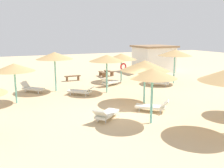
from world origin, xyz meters
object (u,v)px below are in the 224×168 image
(lounger_4, at_px, (32,88))
(bench_0, at_px, (109,72))
(bench_2, at_px, (102,73))
(lounger_3, at_px, (81,91))
(parasol_3, at_px, (107,58))
(lounger_1, at_px, (153,106))
(lounger_5, at_px, (106,114))
(lounger_7, at_px, (110,82))
(parasol_9, at_px, (14,68))
(parasol_7, at_px, (121,57))
(parasol_6, at_px, (175,53))
(bench_1, at_px, (73,77))
(parasol_4, at_px, (55,56))
(beach_cabana, at_px, (154,58))
(parasol_5, at_px, (152,73))
(parasol_1, at_px, (145,65))
(lounger_6, at_px, (157,82))

(lounger_4, xyz_separation_m, bench_0, (8.41, 4.60, 0.02))
(bench_2, bearing_deg, lounger_3, -123.30)
(bench_0, bearing_deg, bench_2, -157.36)
(parasol_3, xyz_separation_m, lounger_1, (0.55, -5.42, -2.29))
(lounger_5, bearing_deg, lounger_7, 64.78)
(parasol_9, xyz_separation_m, lounger_4, (1.28, 2.73, -1.99))
(parasol_7, distance_m, bench_2, 3.79)
(parasol_6, height_order, lounger_4, parasol_6)
(parasol_9, xyz_separation_m, bench_2, (8.78, 6.95, -1.97))
(lounger_1, relative_size, lounger_4, 1.04)
(bench_1, xyz_separation_m, bench_2, (3.43, 1.00, 0.00))
(parasol_4, xyz_separation_m, beach_cabana, (12.55, 5.46, -1.22))
(parasol_5, bearing_deg, parasol_7, 71.51)
(parasol_7, height_order, lounger_7, parasol_7)
(parasol_6, distance_m, lounger_3, 9.27)
(bench_1, bearing_deg, parasol_3, -78.79)
(lounger_4, bearing_deg, parasol_7, 7.20)
(bench_2, bearing_deg, lounger_5, -111.28)
(lounger_3, relative_size, bench_1, 1.23)
(parasol_3, relative_size, bench_2, 1.88)
(parasol_3, bearing_deg, bench_0, 65.24)
(parasol_1, height_order, parasol_5, parasol_5)
(parasol_5, relative_size, lounger_5, 1.50)
(lounger_6, height_order, bench_0, lounger_6)
(lounger_3, distance_m, bench_0, 8.80)
(lounger_5, bearing_deg, parasol_9, 127.50)
(lounger_3, xyz_separation_m, lounger_7, (3.24, 2.14, 0.01))
(parasol_9, height_order, bench_2, parasol_9)
(parasol_7, height_order, parasol_9, parasol_7)
(parasol_3, relative_size, parasol_7, 1.02)
(parasol_4, relative_size, parasol_9, 1.17)
(lounger_3, relative_size, lounger_6, 1.00)
(parasol_5, xyz_separation_m, lounger_1, (1.11, 1.54, -2.21))
(parasol_1, distance_m, parasol_4, 7.21)
(bench_1, relative_size, beach_cabana, 0.35)
(parasol_5, bearing_deg, bench_1, 92.50)
(parasol_7, height_order, lounger_5, parasol_7)
(lounger_1, xyz_separation_m, lounger_3, (-2.60, 5.38, -0.01))
(parasol_5, xyz_separation_m, bench_2, (2.88, 13.58, -2.18))
(lounger_4, height_order, lounger_5, lounger_4)
(lounger_6, relative_size, lounger_7, 0.94)
(lounger_4, bearing_deg, beach_cabana, 19.45)
(parasol_3, relative_size, bench_1, 1.90)
(lounger_7, relative_size, bench_0, 1.27)
(beach_cabana, bearing_deg, parasol_4, -156.50)
(lounger_7, height_order, bench_0, lounger_7)
(parasol_1, bearing_deg, parasol_5, -116.22)
(bench_2, bearing_deg, parasol_6, -52.24)
(parasol_5, height_order, lounger_4, parasol_5)
(parasol_5, distance_m, bench_0, 14.63)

